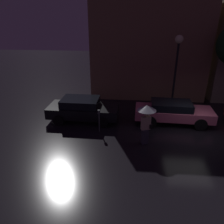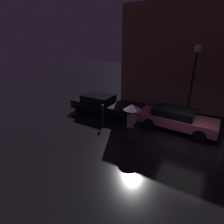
{
  "view_description": "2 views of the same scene",
  "coord_description": "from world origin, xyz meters",
  "px_view_note": "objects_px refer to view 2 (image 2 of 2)",
  "views": [
    {
      "loc": [
        -3.38,
        -10.73,
        5.92
      ],
      "look_at": [
        -4.41,
        -0.03,
        1.17
      ],
      "focal_mm": 35.0,
      "sensor_mm": 36.0,
      "label": 1
    },
    {
      "loc": [
        0.67,
        -8.75,
        5.03
      ],
      "look_at": [
        -4.46,
        -0.09,
        0.94
      ],
      "focal_mm": 28.0,
      "sensor_mm": 36.0,
      "label": 2
    }
  ],
  "objects_px": {
    "parked_car_pink": "(175,118)",
    "street_lamp_near": "(195,64)",
    "parking_meter": "(103,112)",
    "parked_car_black": "(100,104)",
    "pedestrian_with_umbrella": "(132,114)"
  },
  "relations": [
    {
      "from": "parked_car_pink",
      "to": "parking_meter",
      "type": "height_order",
      "value": "parked_car_pink"
    },
    {
      "from": "parked_car_pink",
      "to": "parking_meter",
      "type": "bearing_deg",
      "value": -157.74
    },
    {
      "from": "parked_car_pink",
      "to": "street_lamp_near",
      "type": "height_order",
      "value": "street_lamp_near"
    },
    {
      "from": "parked_car_black",
      "to": "pedestrian_with_umbrella",
      "type": "relative_size",
      "value": 2.04
    },
    {
      "from": "parked_car_pink",
      "to": "parking_meter",
      "type": "distance_m",
      "value": 4.46
    },
    {
      "from": "parking_meter",
      "to": "street_lamp_near",
      "type": "distance_m",
      "value": 6.63
    },
    {
      "from": "parked_car_black",
      "to": "parking_meter",
      "type": "height_order",
      "value": "parked_car_black"
    },
    {
      "from": "parking_meter",
      "to": "street_lamp_near",
      "type": "height_order",
      "value": "street_lamp_near"
    },
    {
      "from": "parked_car_black",
      "to": "street_lamp_near",
      "type": "distance_m",
      "value": 6.91
    },
    {
      "from": "parked_car_black",
      "to": "parking_meter",
      "type": "distance_m",
      "value": 1.88
    },
    {
      "from": "parked_car_black",
      "to": "parked_car_pink",
      "type": "relative_size",
      "value": 0.94
    },
    {
      "from": "parking_meter",
      "to": "pedestrian_with_umbrella",
      "type": "bearing_deg",
      "value": -22.68
    },
    {
      "from": "parked_car_black",
      "to": "street_lamp_near",
      "type": "height_order",
      "value": "street_lamp_near"
    },
    {
      "from": "pedestrian_with_umbrella",
      "to": "street_lamp_near",
      "type": "bearing_deg",
      "value": -132.38
    },
    {
      "from": "pedestrian_with_umbrella",
      "to": "parking_meter",
      "type": "bearing_deg",
      "value": -42.42
    }
  ]
}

